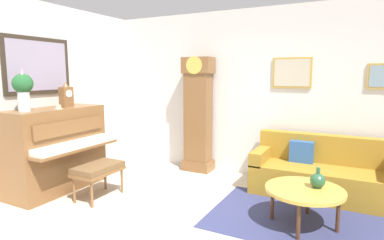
{
  "coord_description": "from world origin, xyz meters",
  "views": [
    {
      "loc": [
        1.69,
        -2.89,
        1.73
      ],
      "look_at": [
        -0.38,
        1.1,
        1.08
      ],
      "focal_mm": 29.9,
      "sensor_mm": 36.0,
      "label": 1
    }
  ],
  "objects_px": {
    "piano_bench": "(98,170)",
    "coffee_table": "(305,191)",
    "grandfather_clock": "(198,117)",
    "piano": "(57,149)",
    "teacup": "(58,107)",
    "green_jug": "(318,180)",
    "mantel_clock": "(66,95)",
    "couch": "(321,173)",
    "flower_vase": "(23,88)"
  },
  "relations": [
    {
      "from": "piano_bench",
      "to": "coffee_table",
      "type": "bearing_deg",
      "value": 9.49
    },
    {
      "from": "grandfather_clock",
      "to": "coffee_table",
      "type": "height_order",
      "value": "grandfather_clock"
    },
    {
      "from": "piano",
      "to": "piano_bench",
      "type": "relative_size",
      "value": 2.06
    },
    {
      "from": "coffee_table",
      "to": "teacup",
      "type": "relative_size",
      "value": 7.59
    },
    {
      "from": "coffee_table",
      "to": "teacup",
      "type": "distance_m",
      "value": 3.46
    },
    {
      "from": "green_jug",
      "to": "mantel_clock",
      "type": "bearing_deg",
      "value": -174.4
    },
    {
      "from": "couch",
      "to": "coffee_table",
      "type": "xyz_separation_m",
      "value": [
        -0.07,
        -1.12,
        0.1
      ]
    },
    {
      "from": "piano",
      "to": "green_jug",
      "type": "height_order",
      "value": "piano"
    },
    {
      "from": "piano",
      "to": "teacup",
      "type": "distance_m",
      "value": 0.66
    },
    {
      "from": "grandfather_clock",
      "to": "flower_vase",
      "type": "xyz_separation_m",
      "value": [
        -1.42,
        -2.32,
        0.59
      ]
    },
    {
      "from": "couch",
      "to": "mantel_clock",
      "type": "bearing_deg",
      "value": -158.56
    },
    {
      "from": "teacup",
      "to": "green_jug",
      "type": "xyz_separation_m",
      "value": [
        3.43,
        0.63,
        -0.73
      ]
    },
    {
      "from": "mantel_clock",
      "to": "couch",
      "type": "bearing_deg",
      "value": 21.44
    },
    {
      "from": "piano_bench",
      "to": "mantel_clock",
      "type": "bearing_deg",
      "value": 166.38
    },
    {
      "from": "green_jug",
      "to": "couch",
      "type": "bearing_deg",
      "value": 92.95
    },
    {
      "from": "couch",
      "to": "teacup",
      "type": "bearing_deg",
      "value": -153.77
    },
    {
      "from": "couch",
      "to": "green_jug",
      "type": "distance_m",
      "value": 1.06
    },
    {
      "from": "piano_bench",
      "to": "green_jug",
      "type": "height_order",
      "value": "green_jug"
    },
    {
      "from": "couch",
      "to": "coffee_table",
      "type": "bearing_deg",
      "value": -93.57
    },
    {
      "from": "grandfather_clock",
      "to": "piano_bench",
      "type": "bearing_deg",
      "value": -109.85
    },
    {
      "from": "piano_bench",
      "to": "mantel_clock",
      "type": "height_order",
      "value": "mantel_clock"
    },
    {
      "from": "grandfather_clock",
      "to": "teacup",
      "type": "relative_size",
      "value": 17.5
    },
    {
      "from": "piano",
      "to": "teacup",
      "type": "relative_size",
      "value": 12.41
    },
    {
      "from": "grandfather_clock",
      "to": "green_jug",
      "type": "distance_m",
      "value": 2.54
    },
    {
      "from": "couch",
      "to": "mantel_clock",
      "type": "distance_m",
      "value": 3.94
    },
    {
      "from": "coffee_table",
      "to": "mantel_clock",
      "type": "bearing_deg",
      "value": -175.64
    },
    {
      "from": "piano_bench",
      "to": "couch",
      "type": "height_order",
      "value": "couch"
    },
    {
      "from": "piano",
      "to": "green_jug",
      "type": "bearing_deg",
      "value": 9.06
    },
    {
      "from": "grandfather_clock",
      "to": "couch",
      "type": "xyz_separation_m",
      "value": [
        2.1,
        -0.24,
        -0.65
      ]
    },
    {
      "from": "piano_bench",
      "to": "piano",
      "type": "bearing_deg",
      "value": -177.49
    },
    {
      "from": "teacup",
      "to": "green_jug",
      "type": "bearing_deg",
      "value": 10.41
    },
    {
      "from": "grandfather_clock",
      "to": "mantel_clock",
      "type": "relative_size",
      "value": 5.34
    },
    {
      "from": "piano",
      "to": "grandfather_clock",
      "type": "height_order",
      "value": "grandfather_clock"
    },
    {
      "from": "coffee_table",
      "to": "green_jug",
      "type": "height_order",
      "value": "green_jug"
    },
    {
      "from": "flower_vase",
      "to": "teacup",
      "type": "bearing_deg",
      "value": 70.29
    },
    {
      "from": "coffee_table",
      "to": "couch",
      "type": "bearing_deg",
      "value": 86.43
    },
    {
      "from": "couch",
      "to": "teacup",
      "type": "xyz_separation_m",
      "value": [
        -3.38,
        -1.66,
        0.95
      ]
    },
    {
      "from": "grandfather_clock",
      "to": "green_jug",
      "type": "bearing_deg",
      "value": -30.65
    },
    {
      "from": "green_jug",
      "to": "flower_vase",
      "type": "bearing_deg",
      "value": -163.72
    },
    {
      "from": "coffee_table",
      "to": "teacup",
      "type": "xyz_separation_m",
      "value": [
        -3.31,
        -0.54,
        0.85
      ]
    },
    {
      "from": "piano_bench",
      "to": "green_jug",
      "type": "bearing_deg",
      "value": 10.81
    },
    {
      "from": "grandfather_clock",
      "to": "couch",
      "type": "relative_size",
      "value": 1.07
    },
    {
      "from": "flower_vase",
      "to": "coffee_table",
      "type": "bearing_deg",
      "value": 15.49
    },
    {
      "from": "piano",
      "to": "couch",
      "type": "bearing_deg",
      "value": 24.45
    },
    {
      "from": "piano_bench",
      "to": "flower_vase",
      "type": "relative_size",
      "value": 1.21
    },
    {
      "from": "piano_bench",
      "to": "coffee_table",
      "type": "xyz_separation_m",
      "value": [
        2.69,
        0.45,
        0.01
      ]
    },
    {
      "from": "grandfather_clock",
      "to": "flower_vase",
      "type": "height_order",
      "value": "grandfather_clock"
    },
    {
      "from": "mantel_clock",
      "to": "flower_vase",
      "type": "height_order",
      "value": "flower_vase"
    },
    {
      "from": "flower_vase",
      "to": "teacup",
      "type": "xyz_separation_m",
      "value": [
        0.15,
        0.42,
        -0.29
      ]
    },
    {
      "from": "piano_bench",
      "to": "mantel_clock",
      "type": "xyz_separation_m",
      "value": [
        -0.77,
        0.19,
        1.0
      ]
    }
  ]
}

